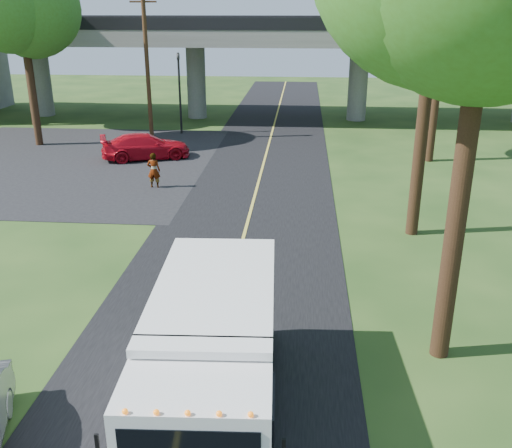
# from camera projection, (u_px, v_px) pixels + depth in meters

# --- Properties ---
(ground) EXTENTS (120.00, 120.00, 0.00)m
(ground) POSITION_uv_depth(u_px,v_px,m) (208.00, 367.00, 13.35)
(ground) COLOR #203C15
(ground) RESTS_ON ground
(road) EXTENTS (7.00, 90.00, 0.02)m
(road) POSITION_uv_depth(u_px,v_px,m) (249.00, 219.00, 22.66)
(road) COLOR black
(road) RESTS_ON ground
(parking_lot) EXTENTS (16.00, 18.00, 0.01)m
(parking_lot) POSITION_uv_depth(u_px,v_px,m) (61.00, 162.00, 30.96)
(parking_lot) COLOR black
(parking_lot) RESTS_ON ground
(lane_line) EXTENTS (0.12, 90.00, 0.01)m
(lane_line) POSITION_uv_depth(u_px,v_px,m) (249.00, 218.00, 22.66)
(lane_line) COLOR gold
(lane_line) RESTS_ON road
(overpass) EXTENTS (54.00, 10.00, 7.30)m
(overpass) POSITION_uv_depth(u_px,v_px,m) (277.00, 56.00, 41.54)
(overpass) COLOR slate
(overpass) RESTS_ON ground
(traffic_signal) EXTENTS (0.18, 0.22, 5.20)m
(traffic_signal) POSITION_uv_depth(u_px,v_px,m) (179.00, 85.00, 36.89)
(traffic_signal) COLOR black
(traffic_signal) RESTS_ON ground
(utility_pole) EXTENTS (1.60, 0.26, 9.00)m
(utility_pole) POSITION_uv_depth(u_px,v_px,m) (147.00, 65.00, 34.65)
(utility_pole) COLOR #472D19
(utility_pole) RESTS_ON ground
(tree_left_lot) EXTENTS (5.60, 5.50, 10.50)m
(tree_left_lot) POSITION_uv_depth(u_px,v_px,m) (23.00, 7.00, 31.94)
(tree_left_lot) COLOR #382314
(tree_left_lot) RESTS_ON ground
(tree_left_far) EXTENTS (5.26, 5.16, 9.89)m
(tree_left_far) POSITION_uv_depth(u_px,v_px,m) (22.00, 14.00, 37.92)
(tree_left_far) COLOR #382314
(tree_left_far) RESTS_ON ground
(step_van) EXTENTS (2.70, 6.64, 2.74)m
(step_van) POSITION_uv_depth(u_px,v_px,m) (213.00, 355.00, 11.19)
(step_van) COLOR white
(step_van) RESTS_ON ground
(red_sedan) EXTENTS (5.18, 3.53, 1.39)m
(red_sedan) POSITION_uv_depth(u_px,v_px,m) (146.00, 146.00, 31.49)
(red_sedan) COLOR #B50B19
(red_sedan) RESTS_ON ground
(pedestrian) EXTENTS (0.61, 0.40, 1.66)m
(pedestrian) POSITION_uv_depth(u_px,v_px,m) (154.00, 170.00, 26.34)
(pedestrian) COLOR gray
(pedestrian) RESTS_ON ground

